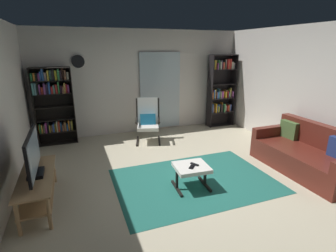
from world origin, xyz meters
name	(u,v)px	position (x,y,z in m)	size (l,w,h in m)	color
ground_plane	(188,179)	(0.00, 0.00, 0.00)	(7.02, 7.02, 0.00)	beige
wall_back	(142,82)	(0.00, 2.90, 1.30)	(5.60, 0.06, 2.60)	silver
wall_right	(317,94)	(2.70, 0.00, 1.30)	(0.06, 6.00, 2.60)	silver
glass_door_panel	(160,91)	(0.48, 2.83, 1.05)	(1.10, 0.01, 2.00)	silver
area_rug	(195,181)	(0.07, -0.11, 0.00)	(2.62, 1.82, 0.01)	#236A5E
tv_stand	(38,185)	(-2.30, 0.06, 0.31)	(0.44, 1.35, 0.47)	tan
television	(33,156)	(-2.30, 0.06, 0.76)	(0.20, 1.03, 0.61)	black
bookshelf_near_tv	(53,101)	(-2.14, 2.67, 1.00)	(0.84, 0.30, 1.75)	black
bookshelf_near_sofa	(221,90)	(2.19, 2.62, 1.02)	(0.76, 0.30, 1.98)	black
leather_sofa	(308,155)	(2.15, -0.48, 0.30)	(0.91, 1.87, 0.83)	#5C2219
lounge_armchair	(148,119)	(-0.10, 2.09, 0.53)	(0.72, 0.78, 1.02)	black
ottoman	(191,170)	(-0.08, -0.28, 0.32)	(0.55, 0.51, 0.38)	white
tv_remote	(195,164)	(-0.03, -0.27, 0.39)	(0.04, 0.14, 0.02)	black
cell_phone	(192,167)	(-0.10, -0.33, 0.39)	(0.07, 0.14, 0.01)	black
wall_clock	(78,61)	(-1.52, 2.82, 1.85)	(0.29, 0.03, 0.29)	silver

